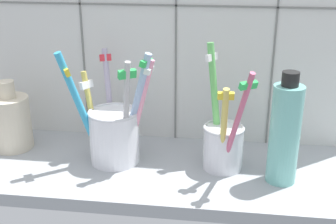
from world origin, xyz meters
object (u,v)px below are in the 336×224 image
at_px(toothbrush_cup_left, 114,131).
at_px(toothbrush_cup_right, 223,142).
at_px(soap_bottle, 285,133).
at_px(ceramic_vase, 11,121).

height_order(toothbrush_cup_left, toothbrush_cup_right, toothbrush_cup_right).
relative_size(toothbrush_cup_left, toothbrush_cup_right, 0.97).
height_order(toothbrush_cup_right, soap_bottle, toothbrush_cup_right).
xyz_separation_m(toothbrush_cup_right, ceramic_vase, (-0.35, 0.03, 0.00)).
height_order(toothbrush_cup_left, ceramic_vase, toothbrush_cup_left).
relative_size(ceramic_vase, soap_bottle, 0.71).
relative_size(toothbrush_cup_left, ceramic_vase, 1.57).
bearing_deg(ceramic_vase, toothbrush_cup_right, -4.30).
relative_size(toothbrush_cup_left, soap_bottle, 1.11).
distance_m(toothbrush_cup_right, ceramic_vase, 0.36).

